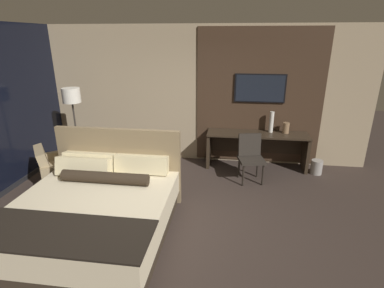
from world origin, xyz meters
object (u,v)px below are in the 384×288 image
desk (257,143)px  vase_short (286,128)px  desk_chair (250,154)px  bed (95,212)px  floor_lamp (72,102)px  waste_bin (317,167)px  vase_tall (271,122)px  tv (260,88)px  armchair_by_window (63,173)px

desk → vase_short: size_ratio=9.29×
desk_chair → bed: bearing=-149.9°
floor_lamp → vase_short: (4.15, 0.58, -0.53)m
desk → desk_chair: (-0.15, -0.62, 0.01)m
floor_lamp → bed: bearing=-58.0°
bed → waste_bin: 4.23m
bed → vase_tall: 3.76m
desk → vase_short: vase_short is taller
tv → vase_tall: tv is taller
vase_short → waste_bin: 0.97m
desk → tv: (-0.00, 0.20, 1.09)m
floor_lamp → vase_short: 4.22m
bed → waste_bin: bed is taller
waste_bin → desk_chair: bearing=-162.0°
bed → desk: (2.31, 2.58, 0.17)m
bed → desk_chair: (2.15, 1.96, 0.18)m
bed → vase_tall: bed is taller
floor_lamp → waste_bin: size_ratio=5.86×
desk → armchair_by_window: armchair_by_window is taller
desk → waste_bin: (1.17, -0.19, -0.37)m
vase_tall → vase_short: (0.29, -0.02, -0.10)m
armchair_by_window → floor_lamp: floor_lamp is taller
bed → waste_bin: size_ratio=7.72×
bed → floor_lamp: bearing=122.0°
desk_chair → vase_short: (0.71, 0.68, 0.33)m
bed → vase_short: bearing=42.7°
vase_tall → armchair_by_window: bearing=-159.2°
tv → floor_lamp: bearing=-168.6°
vase_tall → desk: bearing=-162.5°
armchair_by_window → vase_short: bearing=-108.4°
tv → waste_bin: tv is taller
armchair_by_window → waste_bin: (4.66, 1.15, -0.12)m
floor_lamp → waste_bin: (4.77, 0.33, -1.23)m
bed → tv: 3.83m
bed → tv: size_ratio=2.16×
desk → tv: bearing=90.0°
tv → armchair_by_window: bearing=-156.0°
armchair_by_window → floor_lamp: (-0.11, 0.82, 1.11)m
desk → armchair_by_window: size_ratio=1.77×
bed → waste_bin: (3.48, 2.39, -0.20)m
tv → armchair_by_window: 4.04m
tv → floor_lamp: (-3.60, -0.73, -0.22)m
bed → armchair_by_window: bearing=133.5°
desk → vase_short: 0.65m
desk_chair → floor_lamp: size_ratio=0.53×
tv → waste_bin: size_ratio=3.58×
armchair_by_window → floor_lamp: 1.39m
waste_bin → floor_lamp: bearing=-176.0°
floor_lamp → desk_chair: bearing=-1.7°
tv → floor_lamp: tv is taller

